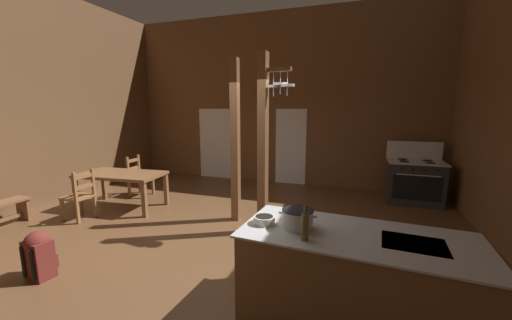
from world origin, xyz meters
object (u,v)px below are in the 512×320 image
Objects in this scene: stockpot_on_counter at (298,219)px; mixing_bowl_on_counter at (264,220)px; ladderback_chair_by_post at (80,196)px; kitchen_island at (354,279)px; dining_table at (121,177)px; bottle_tall_on_counter at (305,226)px; ladderback_chair_near_window at (139,177)px; stove_range at (414,181)px; backpack at (39,253)px.

stockpot_on_counter is 1.72× the size of mixing_bowl_on_counter.
ladderback_chair_by_post is 4.18m from mixing_bowl_on_counter.
mixing_bowl_on_counter is at bearing -178.26° from kitchen_island.
stockpot_on_counter is (4.09, -2.02, 0.35)m from dining_table.
bottle_tall_on_counter is at bearing -18.30° from ladderback_chair_by_post.
mixing_bowl_on_counter is at bearing -35.36° from ladderback_chair_near_window.
mixing_bowl_on_counter is (-2.08, -4.39, 0.46)m from stove_range.
backpack is 3.20m from stockpot_on_counter.
ladderback_chair_by_post is (-0.23, -0.80, -0.20)m from dining_table.
bottle_tall_on_counter reaches higher than mixing_bowl_on_counter.
ladderback_chair_by_post is 4.70m from bottle_tall_on_counter.
backpack is (0.99, -2.43, -0.34)m from dining_table.
bottle_tall_on_counter is (-0.44, -0.27, 0.58)m from kitchen_island.
bottle_tall_on_counter is at bearing -65.57° from stockpot_on_counter.
mixing_bowl_on_counter is (3.75, -2.02, 0.29)m from dining_table.
kitchen_island is at bearing 1.74° from mixing_bowl_on_counter.
stockpot_on_counter is (4.31, -1.22, 0.54)m from ladderback_chair_by_post.
mixing_bowl_on_counter is (4.03, -2.86, 0.49)m from ladderback_chair_near_window.
mixing_bowl_on_counter is at bearing -179.76° from stockpot_on_counter.
stockpot_on_counter reaches higher than backpack.
bottle_tall_on_counter reaches higher than ladderback_chair_near_window.
stove_range is 1.39× the size of ladderback_chair_near_window.
backpack is 1.58× the size of stockpot_on_counter.
bottle_tall_on_counter is at bearing -34.70° from ladderback_chair_near_window.
ladderback_chair_by_post is at bearing 164.24° from stockpot_on_counter.
bottle_tall_on_counter is (4.20, -2.26, 0.38)m from dining_table.
stove_range is 4.75m from stockpot_on_counter.
kitchen_island is at bearing -13.75° from ladderback_chair_by_post.
ladderback_chair_near_window is at bearing 92.08° from ladderback_chair_by_post.
backpack is (-4.84, -4.81, -0.17)m from stove_range.
stove_range is at bearing 74.80° from kitchen_island.
stove_range is (1.19, 4.36, 0.03)m from kitchen_island.
ladderback_chair_near_window reaches higher than kitchen_island.
ladderback_chair_by_post is at bearing -152.34° from stove_range.
ladderback_chair_by_post is (0.06, -1.64, 0.00)m from ladderback_chair_near_window.
backpack is at bearing -53.40° from ladderback_chair_by_post.
ladderback_chair_by_post is 4.52m from stockpot_on_counter.
ladderback_chair_by_post is 1.59× the size of backpack.
mixing_bowl_on_counter is 0.69× the size of bottle_tall_on_counter.
stove_range is 6.30m from dining_table.
ladderback_chair_near_window is at bearing 111.24° from backpack.
backpack is 3.29m from bottle_tall_on_counter.
ladderback_chair_near_window is at bearing 108.76° from dining_table.
ladderback_chair_by_post reaches higher than kitchen_island.
mixing_bowl_on_counter reaches higher than backpack.
kitchen_island reaches higher than dining_table.
kitchen_island is at bearing -105.20° from stove_range.
stockpot_on_counter reaches higher than ladderback_chair_near_window.
ladderback_chair_near_window is (-4.93, 2.83, 0.00)m from kitchen_island.
stove_range is 3.50× the size of stockpot_on_counter.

